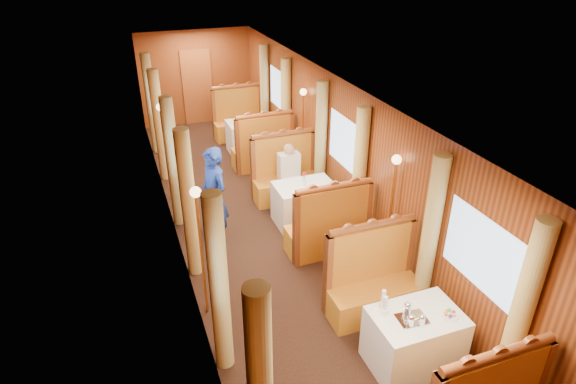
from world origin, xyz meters
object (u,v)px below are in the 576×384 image
banquette_near_aft (372,285)px  table_mid (305,204)px  banquette_mid_fwd (328,230)px  table_far (250,137)px  teapot_right (421,321)px  teapot_left (411,322)px  banquette_far_fwd (263,150)px  fruit_plate (449,314)px  banquette_mid_aft (285,178)px  table_near (414,339)px  steward (214,197)px  teapot_back (407,309)px  rose_vase_mid (304,176)px  rose_vase_far (250,115)px  passenger (289,168)px  tea_tray (412,319)px  banquette_far_aft (239,121)px

banquette_near_aft → table_mid: banquette_near_aft is taller
banquette_mid_fwd → table_far: 4.51m
banquette_near_aft → teapot_right: bearing=-92.7°
teapot_left → banquette_far_fwd: bearing=92.7°
table_far → fruit_plate: 7.14m
banquette_mid_aft → banquette_far_fwd: 1.47m
table_near → steward: 3.84m
banquette_mid_fwd → banquette_mid_aft: bearing=90.0°
teapot_back → table_mid: bearing=69.5°
banquette_far_fwd → teapot_left: 6.12m
table_far → rose_vase_mid: (-0.02, -3.50, 0.55)m
table_near → teapot_right: teapot_right is taller
rose_vase_far → rose_vase_mid: bearing=-90.6°
banquette_near_aft → rose_vase_far: (0.01, 5.96, 0.50)m
teapot_right → teapot_back: teapot_back is taller
banquette_mid_aft → fruit_plate: (0.34, -4.64, 0.35)m
banquette_far_fwd → steward: size_ratio=0.79×
table_mid → banquette_mid_fwd: 1.02m
rose_vase_mid → passenger: passenger is taller
banquette_near_aft → rose_vase_mid: bearing=90.5°
table_mid → rose_vase_far: size_ratio=2.92×
banquette_near_aft → teapot_right: size_ratio=9.85×
rose_vase_mid → steward: (-1.60, -0.05, -0.08)m
table_near → fruit_plate: bearing=-20.2°
table_near → banquette_near_aft: size_ratio=0.78×
rose_vase_far → passenger: size_ratio=0.47×
banquette_mid_fwd → tea_tray: bearing=-92.4°
passenger → fruit_plate: bearing=-85.6°
passenger → teapot_right: bearing=-90.7°
banquette_mid_aft → banquette_mid_fwd: bearing=-90.0°
banquette_far_aft → fruit_plate: 8.15m
banquette_far_aft → steward: (-1.62, -4.57, 0.42)m
teapot_right → fruit_plate: teapot_right is taller
banquette_mid_fwd → teapot_left: size_ratio=8.81×
tea_tray → fruit_plate: bearing=-11.1°
fruit_plate → table_mid: bearing=95.3°
banquette_mid_aft → fruit_plate: size_ratio=6.29×
banquette_near_aft → tea_tray: bearing=-95.6°
table_near → table_far: (0.00, 7.00, 0.00)m
banquette_near_aft → banquette_far_aft: 7.00m
banquette_mid_fwd → banquette_mid_aft: (0.00, 2.03, 0.00)m
steward → teapot_back: bearing=5.2°
banquette_far_fwd → teapot_back: banquette_far_fwd is taller
teapot_left → rose_vase_mid: rose_vase_mid is taller
passenger → teapot_left: bearing=-92.3°
rose_vase_far → steward: 3.89m
teapot_back → steward: (-1.52, 3.37, 0.04)m
teapot_right → passenger: bearing=65.5°
banquette_far_fwd → rose_vase_far: 1.11m
table_near → banquette_far_aft: bearing=90.0°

